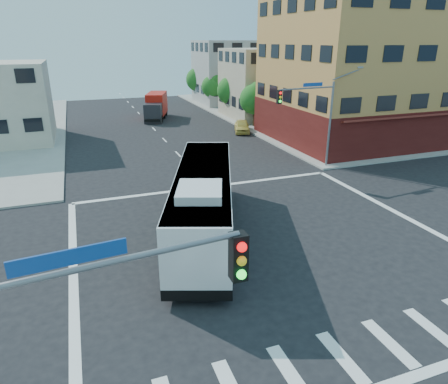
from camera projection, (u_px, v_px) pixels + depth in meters
name	position (u px, v px, depth m)	size (l,w,h in m)	color
ground	(266.00, 245.00, 20.85)	(120.00, 120.00, 0.00)	black
sidewalk_ne	(370.00, 108.00, 62.75)	(50.00, 50.00, 0.15)	gray
corner_building_ne	(365.00, 83.00, 41.37)	(18.10, 15.44, 14.00)	#B88142
building_east_near	(271.00, 83.00, 54.50)	(12.06, 10.06, 9.00)	tan
building_east_far	(234.00, 72.00, 66.60)	(12.06, 10.06, 10.00)	#9C9B97
signal_mast_ne	(314.00, 109.00, 31.30)	(7.91, 1.13, 8.07)	slate
signal_mast_sw	(67.00, 357.00, 6.82)	(7.91, 1.01, 8.07)	slate
street_tree_a	(256.00, 97.00, 47.88)	(3.60, 3.60, 5.53)	#351F13
street_tree_b	(232.00, 89.00, 54.84)	(3.80, 3.80, 5.79)	#351F13
street_tree_c	(213.00, 85.00, 61.97)	(3.40, 3.40, 5.29)	#351F13
street_tree_d	(198.00, 78.00, 68.84)	(4.00, 4.00, 6.03)	#351F13
transit_bus	(204.00, 201.00, 21.45)	(7.23, 13.51, 3.95)	black
box_truck	(156.00, 107.00, 53.60)	(4.48, 7.77, 3.37)	#242329
parked_car	(242.00, 126.00, 46.16)	(1.68, 4.17, 1.42)	#D8BF52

